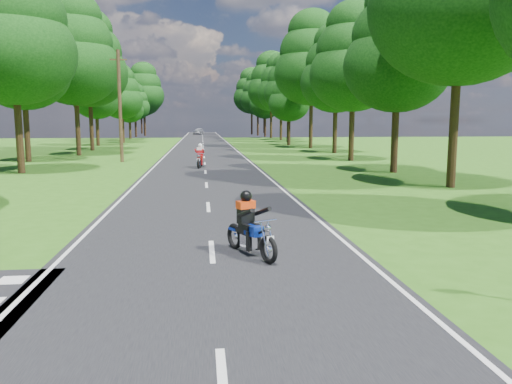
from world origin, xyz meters
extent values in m
plane|color=#2C5B14|center=(0.00, 0.00, 0.00)|extent=(160.00, 160.00, 0.00)
cube|color=black|center=(0.00, 50.00, 0.01)|extent=(7.00, 140.00, 0.02)
cube|color=silver|center=(0.00, 2.00, 0.02)|extent=(0.12, 2.00, 0.01)
cube|color=silver|center=(0.00, 8.00, 0.02)|extent=(0.12, 2.00, 0.01)
cube|color=silver|center=(0.00, 14.00, 0.02)|extent=(0.12, 2.00, 0.01)
cube|color=silver|center=(0.00, 20.00, 0.02)|extent=(0.12, 2.00, 0.01)
cube|color=silver|center=(0.00, 26.00, 0.02)|extent=(0.12, 2.00, 0.01)
cube|color=silver|center=(0.00, 32.00, 0.02)|extent=(0.12, 2.00, 0.01)
cube|color=silver|center=(0.00, 38.00, 0.02)|extent=(0.12, 2.00, 0.01)
cube|color=silver|center=(0.00, 44.00, 0.02)|extent=(0.12, 2.00, 0.01)
cube|color=silver|center=(0.00, 50.00, 0.02)|extent=(0.12, 2.00, 0.01)
cube|color=silver|center=(0.00, 56.00, 0.02)|extent=(0.12, 2.00, 0.01)
cube|color=silver|center=(0.00, 62.00, 0.02)|extent=(0.12, 2.00, 0.01)
cube|color=silver|center=(0.00, 68.00, 0.02)|extent=(0.12, 2.00, 0.01)
cube|color=silver|center=(0.00, 74.00, 0.02)|extent=(0.12, 2.00, 0.01)
cube|color=silver|center=(0.00, 80.00, 0.02)|extent=(0.12, 2.00, 0.01)
cube|color=silver|center=(0.00, 86.00, 0.02)|extent=(0.12, 2.00, 0.01)
cube|color=silver|center=(0.00, 92.00, 0.02)|extent=(0.12, 2.00, 0.01)
cube|color=silver|center=(0.00, 98.00, 0.02)|extent=(0.12, 2.00, 0.01)
cube|color=silver|center=(0.00, 104.00, 0.02)|extent=(0.12, 2.00, 0.01)
cube|color=silver|center=(0.00, 110.00, 0.02)|extent=(0.12, 2.00, 0.01)
cube|color=silver|center=(0.00, 116.00, 0.02)|extent=(0.12, 2.00, 0.01)
cube|color=silver|center=(-3.30, 50.00, 0.02)|extent=(0.10, 140.00, 0.01)
cube|color=silver|center=(3.30, 50.00, 0.02)|extent=(0.10, 140.00, 0.01)
cube|color=silver|center=(-3.80, 0.30, 0.02)|extent=(0.50, 0.50, 0.01)
cylinder|color=black|center=(-10.57, 20.76, 1.96)|extent=(0.40, 0.40, 3.91)
ellipsoid|color=black|center=(-10.57, 20.76, 6.78)|extent=(6.85, 6.85, 5.82)
ellipsoid|color=black|center=(-10.57, 20.76, 8.68)|extent=(5.87, 5.87, 4.99)
cylinder|color=black|center=(-12.94, 29.18, 1.90)|extent=(0.40, 0.40, 3.79)
ellipsoid|color=black|center=(-12.94, 29.18, 6.57)|extent=(6.64, 6.64, 5.64)
ellipsoid|color=black|center=(-12.94, 29.18, 8.41)|extent=(5.69, 5.69, 4.84)
ellipsoid|color=black|center=(-12.94, 29.18, 10.26)|extent=(4.27, 4.27, 3.63)
cylinder|color=black|center=(-10.82, 35.60, 2.16)|extent=(0.40, 0.40, 4.32)
ellipsoid|color=black|center=(-10.82, 35.60, 7.47)|extent=(7.56, 7.56, 6.42)
ellipsoid|color=black|center=(-10.82, 35.60, 9.58)|extent=(6.48, 6.48, 5.51)
ellipsoid|color=black|center=(-10.82, 35.60, 11.68)|extent=(4.86, 4.86, 4.13)
cylinder|color=black|center=(-11.26, 43.10, 2.20)|extent=(0.40, 0.40, 4.40)
ellipsoid|color=black|center=(-11.26, 43.10, 7.62)|extent=(7.71, 7.71, 6.55)
ellipsoid|color=black|center=(-11.26, 43.10, 9.77)|extent=(6.60, 6.60, 5.61)
ellipsoid|color=black|center=(-11.26, 43.10, 11.92)|extent=(4.95, 4.95, 4.21)
cylinder|color=black|center=(-12.61, 52.78, 1.60)|extent=(0.40, 0.40, 3.20)
ellipsoid|color=black|center=(-12.61, 52.78, 5.54)|extent=(5.60, 5.60, 4.76)
ellipsoid|color=black|center=(-12.61, 52.78, 7.10)|extent=(4.80, 4.80, 4.08)
ellipsoid|color=black|center=(-12.61, 52.78, 8.66)|extent=(3.60, 3.60, 3.06)
cylinder|color=black|center=(-10.75, 60.15, 1.61)|extent=(0.40, 0.40, 3.22)
ellipsoid|color=black|center=(-10.75, 60.15, 5.58)|extent=(5.64, 5.64, 4.79)
ellipsoid|color=black|center=(-10.75, 60.15, 7.15)|extent=(4.83, 4.83, 4.11)
ellipsoid|color=black|center=(-10.75, 60.15, 8.72)|extent=(3.62, 3.62, 3.08)
cylinder|color=black|center=(-12.29, 67.91, 1.80)|extent=(0.40, 0.40, 3.61)
ellipsoid|color=black|center=(-12.29, 67.91, 6.25)|extent=(6.31, 6.31, 5.37)
ellipsoid|color=black|center=(-12.29, 67.91, 8.01)|extent=(5.41, 5.41, 4.60)
ellipsoid|color=black|center=(-12.29, 67.91, 9.76)|extent=(4.06, 4.06, 3.45)
cylinder|color=black|center=(-11.94, 75.74, 1.33)|extent=(0.40, 0.40, 2.67)
ellipsoid|color=black|center=(-11.94, 75.74, 4.62)|extent=(4.67, 4.67, 3.97)
ellipsoid|color=black|center=(-11.94, 75.74, 5.92)|extent=(4.00, 4.00, 3.40)
ellipsoid|color=black|center=(-11.94, 75.74, 7.22)|extent=(3.00, 3.00, 2.55)
cylinder|color=black|center=(-12.18, 84.90, 1.54)|extent=(0.40, 0.40, 3.09)
ellipsoid|color=black|center=(-12.18, 84.90, 5.34)|extent=(5.40, 5.40, 4.59)
ellipsoid|color=black|center=(-12.18, 84.90, 6.85)|extent=(4.63, 4.63, 3.93)
ellipsoid|color=black|center=(-12.18, 84.90, 8.35)|extent=(3.47, 3.47, 2.95)
cylinder|color=black|center=(-11.23, 91.41, 2.24)|extent=(0.40, 0.40, 4.48)
ellipsoid|color=black|center=(-11.23, 91.41, 7.75)|extent=(7.84, 7.84, 6.66)
ellipsoid|color=black|center=(-11.23, 91.41, 9.94)|extent=(6.72, 6.72, 5.71)
ellipsoid|color=black|center=(-11.23, 91.41, 12.12)|extent=(5.04, 5.04, 4.28)
cylinder|color=black|center=(-12.28, 100.39, 2.05)|extent=(0.40, 0.40, 4.09)
ellipsoid|color=black|center=(-12.28, 100.39, 7.09)|extent=(7.16, 7.16, 6.09)
ellipsoid|color=black|center=(-12.28, 100.39, 9.08)|extent=(6.14, 6.14, 5.22)
ellipsoid|color=black|center=(-12.28, 100.39, 11.08)|extent=(4.61, 4.61, 3.92)
cylinder|color=black|center=(11.06, 12.20, 2.28)|extent=(0.40, 0.40, 4.56)
ellipsoid|color=black|center=(11.06, 12.20, 7.89)|extent=(7.98, 7.98, 6.78)
cylinder|color=black|center=(10.92, 18.69, 1.75)|extent=(0.40, 0.40, 3.49)
ellipsoid|color=black|center=(10.92, 18.69, 6.05)|extent=(6.12, 6.12, 5.20)
ellipsoid|color=black|center=(10.92, 18.69, 7.75)|extent=(5.24, 5.24, 4.46)
ellipsoid|color=black|center=(10.92, 18.69, 9.46)|extent=(3.93, 3.93, 3.34)
cylinder|color=black|center=(11.06, 27.58, 1.85)|extent=(0.40, 0.40, 3.69)
ellipsoid|color=black|center=(11.06, 27.58, 6.39)|extent=(6.46, 6.46, 5.49)
ellipsoid|color=black|center=(11.06, 27.58, 8.19)|extent=(5.54, 5.54, 4.71)
ellipsoid|color=black|center=(11.06, 27.58, 9.99)|extent=(4.15, 4.15, 3.53)
cylinder|color=black|center=(12.17, 36.42, 1.87)|extent=(0.40, 0.40, 3.74)
ellipsoid|color=black|center=(12.17, 36.42, 6.48)|extent=(6.55, 6.55, 5.57)
ellipsoid|color=black|center=(12.17, 36.42, 8.31)|extent=(5.62, 5.62, 4.77)
ellipsoid|color=black|center=(12.17, 36.42, 10.13)|extent=(4.21, 4.21, 3.58)
cylinder|color=black|center=(11.72, 44.72, 2.32)|extent=(0.40, 0.40, 4.64)
ellipsoid|color=black|center=(11.72, 44.72, 8.04)|extent=(8.12, 8.12, 6.91)
ellipsoid|color=black|center=(11.72, 44.72, 10.30)|extent=(6.96, 6.96, 5.92)
ellipsoid|color=black|center=(11.72, 44.72, 12.56)|extent=(5.22, 5.22, 4.44)
cylinder|color=black|center=(10.55, 51.92, 1.45)|extent=(0.40, 0.40, 2.91)
ellipsoid|color=black|center=(10.55, 51.92, 5.03)|extent=(5.09, 5.09, 4.33)
ellipsoid|color=black|center=(10.55, 51.92, 6.45)|extent=(4.36, 4.36, 3.71)
ellipsoid|color=black|center=(10.55, 51.92, 7.87)|extent=(3.27, 3.27, 2.78)
cylinder|color=black|center=(11.77, 59.40, 1.94)|extent=(0.40, 0.40, 3.88)
ellipsoid|color=black|center=(11.77, 59.40, 6.71)|extent=(6.78, 6.78, 5.77)
ellipsoid|color=black|center=(11.77, 59.40, 8.60)|extent=(5.81, 5.81, 4.94)
ellipsoid|color=black|center=(11.77, 59.40, 10.49)|extent=(4.36, 4.36, 3.71)
cylinder|color=black|center=(12.10, 67.87, 2.09)|extent=(0.40, 0.40, 4.18)
ellipsoid|color=black|center=(12.10, 67.87, 7.23)|extent=(7.31, 7.31, 6.21)
ellipsoid|color=black|center=(12.10, 67.87, 9.27)|extent=(6.27, 6.27, 5.33)
ellipsoid|color=black|center=(12.10, 67.87, 11.31)|extent=(4.70, 4.70, 4.00)
cylinder|color=black|center=(11.80, 76.83, 2.32)|extent=(0.40, 0.40, 4.63)
ellipsoid|color=black|center=(11.80, 76.83, 8.02)|extent=(8.11, 8.11, 6.89)
ellipsoid|color=black|center=(11.80, 76.83, 10.28)|extent=(6.95, 6.95, 5.91)
ellipsoid|color=black|center=(11.80, 76.83, 12.54)|extent=(5.21, 5.21, 4.43)
cylinder|color=black|center=(11.69, 84.12, 1.68)|extent=(0.40, 0.40, 3.36)
ellipsoid|color=black|center=(11.69, 84.12, 5.82)|extent=(5.88, 5.88, 5.00)
ellipsoid|color=black|center=(11.69, 84.12, 7.46)|extent=(5.04, 5.04, 4.29)
ellipsoid|color=black|center=(11.69, 84.12, 9.10)|extent=(3.78, 3.78, 3.21)
cylinder|color=black|center=(11.14, 91.34, 2.04)|extent=(0.40, 0.40, 4.09)
ellipsoid|color=black|center=(11.14, 91.34, 7.07)|extent=(7.15, 7.15, 6.08)
ellipsoid|color=black|center=(11.14, 91.34, 9.07)|extent=(6.13, 6.13, 5.21)
ellipsoid|color=black|center=(11.14, 91.34, 11.06)|extent=(4.60, 4.60, 3.91)
cylinder|color=black|center=(10.68, 99.10, 2.24)|extent=(0.40, 0.40, 4.48)
ellipsoid|color=black|center=(10.68, 99.10, 7.76)|extent=(7.84, 7.84, 6.66)
ellipsoid|color=black|center=(10.68, 99.10, 9.94)|extent=(6.72, 6.72, 5.71)
ellipsoid|color=black|center=(10.68, 99.10, 12.13)|extent=(5.04, 5.04, 4.28)
cylinder|color=black|center=(-14.00, 110.00, 1.92)|extent=(0.40, 0.40, 3.84)
ellipsoid|color=black|center=(-14.00, 110.00, 6.65)|extent=(6.72, 6.72, 5.71)
ellipsoid|color=black|center=(-14.00, 110.00, 8.52)|extent=(5.76, 5.76, 4.90)
ellipsoid|color=black|center=(-14.00, 110.00, 10.39)|extent=(4.32, 4.32, 3.67)
cylinder|color=black|center=(15.00, 112.00, 2.08)|extent=(0.40, 0.40, 4.16)
ellipsoid|color=black|center=(15.00, 112.00, 7.20)|extent=(7.28, 7.28, 6.19)
ellipsoid|color=black|center=(15.00, 112.00, 9.23)|extent=(6.24, 6.24, 5.30)
ellipsoid|color=black|center=(15.00, 112.00, 11.26)|extent=(4.68, 4.68, 3.98)
cylinder|color=black|center=(-16.00, 95.00, 1.76)|extent=(0.40, 0.40, 3.52)
ellipsoid|color=black|center=(-16.00, 95.00, 6.09)|extent=(6.16, 6.16, 5.24)
ellipsoid|color=black|center=(-16.00, 95.00, 7.81)|extent=(5.28, 5.28, 4.49)
ellipsoid|color=black|center=(-16.00, 95.00, 9.53)|extent=(3.96, 3.96, 3.37)
cylinder|color=black|center=(17.00, 98.00, 2.24)|extent=(0.40, 0.40, 4.48)
ellipsoid|color=black|center=(17.00, 98.00, 7.76)|extent=(7.84, 7.84, 6.66)
ellipsoid|color=black|center=(17.00, 98.00, 9.94)|extent=(6.72, 6.72, 5.71)
ellipsoid|color=black|center=(17.00, 98.00, 12.12)|extent=(5.04, 5.04, 4.28)
cylinder|color=#382616|center=(-6.00, 28.00, 4.00)|extent=(0.26, 0.26, 8.00)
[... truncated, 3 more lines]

